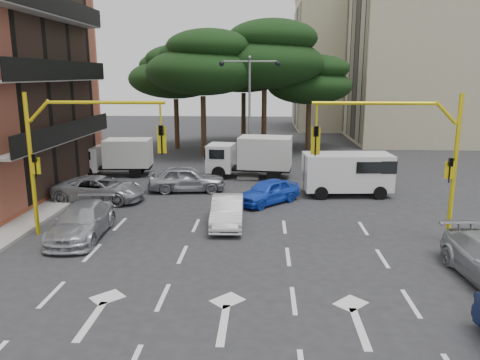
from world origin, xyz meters
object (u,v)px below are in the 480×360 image
at_px(car_white_hatch, 227,211).
at_px(car_silver_cross_b, 187,179).
at_px(van_white, 347,174).
at_px(box_truck_a, 115,157).
at_px(car_silver_wagon, 82,221).
at_px(box_truck_b, 250,157).
at_px(street_lamp_center, 250,93).
at_px(car_blue_compact, 268,192).
at_px(signal_mast_left, 72,145).
at_px(signal_mast_right, 410,147).
at_px(car_silver_cross_a, 100,189).

distance_m(car_white_hatch, car_silver_cross_b, 6.79).
xyz_separation_m(van_white, box_truck_a, (-14.72, 4.54, 0.02)).
xyz_separation_m(car_silver_wagon, box_truck_b, (6.65, 12.02, 0.68)).
distance_m(car_silver_wagon, van_white, 14.50).
relative_size(car_silver_cross_b, box_truck_b, 0.79).
bearing_deg(street_lamp_center, van_white, -48.79).
distance_m(car_blue_compact, van_white, 4.93).
bearing_deg(box_truck_b, car_silver_cross_b, 145.01).
bearing_deg(signal_mast_left, box_truck_b, 59.50).
distance_m(signal_mast_right, car_blue_compact, 8.39).
relative_size(signal_mast_left, box_truck_a, 1.20).
xyz_separation_m(car_white_hatch, box_truck_a, (-8.42, 10.36, 0.58)).
distance_m(signal_mast_right, street_lamp_center, 15.65).
bearing_deg(box_truck_a, car_silver_cross_a, -173.28).
distance_m(car_white_hatch, van_white, 8.60).
bearing_deg(box_truck_b, box_truck_a, 95.44).
bearing_deg(box_truck_a, car_silver_wagon, -172.54).
bearing_deg(street_lamp_center, car_blue_compact, -81.53).
bearing_deg(car_blue_compact, box_truck_a, -168.51).
distance_m(signal_mast_right, van_white, 8.01).
xyz_separation_m(box_truck_a, box_truck_b, (9.12, -0.25, 0.14)).
bearing_deg(car_white_hatch, van_white, 40.82).
bearing_deg(car_silver_wagon, car_silver_cross_b, 66.08).
relative_size(signal_mast_left, car_silver_cross_a, 1.23).
height_order(car_blue_compact, box_truck_a, box_truck_a).
bearing_deg(car_silver_cross_b, car_silver_cross_a, 112.89).
relative_size(car_blue_compact, car_silver_wagon, 0.80).
distance_m(street_lamp_center, box_truck_b, 4.64).
xyz_separation_m(street_lamp_center, car_blue_compact, (1.28, -8.58, -4.78)).
relative_size(street_lamp_center, car_silver_wagon, 1.64).
distance_m(street_lamp_center, box_truck_a, 10.13).
xyz_separation_m(street_lamp_center, car_silver_cross_b, (-3.43, -6.20, -4.67)).
xyz_separation_m(signal_mast_left, car_silver_cross_a, (-0.95, 5.38, -3.21)).
height_order(signal_mast_right, street_lamp_center, street_lamp_center).
relative_size(car_white_hatch, car_silver_wagon, 0.84).
relative_size(signal_mast_right, van_white, 1.24).
bearing_deg(car_blue_compact, car_silver_wagon, -99.81).
distance_m(street_lamp_center, car_silver_cross_a, 12.53).
relative_size(signal_mast_right, box_truck_a, 1.20).
relative_size(car_silver_cross_a, car_silver_cross_b, 1.10).
bearing_deg(box_truck_b, car_silver_wagon, 158.01).
bearing_deg(car_silver_wagon, car_blue_compact, 33.14).
relative_size(car_white_hatch, car_silver_cross_b, 0.90).
distance_m(signal_mast_left, car_silver_wagon, 3.22).
height_order(signal_mast_left, car_silver_cross_b, signal_mast_left).
bearing_deg(signal_mast_left, car_silver_cross_a, 100.00).
bearing_deg(signal_mast_right, car_white_hatch, 167.41).
distance_m(car_blue_compact, box_truck_a, 12.22).
bearing_deg(car_silver_cross_b, box_truck_b, -48.39).
bearing_deg(car_silver_cross_b, car_silver_wagon, 152.58).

